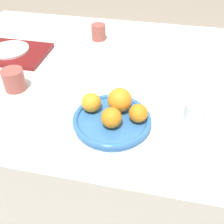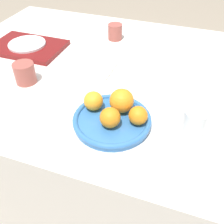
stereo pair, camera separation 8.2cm
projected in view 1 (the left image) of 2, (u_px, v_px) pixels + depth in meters
The scene contains 13 objects.
ground_plane at pixel (98, 173), 1.59m from camera, with size 12.00×12.00×0.00m, color gray.
table at pixel (95, 130), 1.35m from camera, with size 1.44×1.10×0.74m.
fruit_platter at pixel (112, 120), 0.84m from camera, with size 0.25×0.25×0.03m.
orange_0 at pixel (120, 100), 0.85m from camera, with size 0.08×0.08×0.08m.
orange_1 at pixel (111, 118), 0.80m from camera, with size 0.06×0.06×0.06m.
orange_2 at pixel (91, 103), 0.85m from camera, with size 0.06×0.06×0.06m.
orange_3 at pixel (138, 113), 0.82m from camera, with size 0.06×0.06×0.06m.
water_glass at pixel (193, 119), 0.79m from camera, with size 0.07×0.07×0.11m.
serving_tray at pixel (10, 53), 1.20m from camera, with size 0.33×0.23×0.02m.
side_plate at pixel (10, 50), 1.19m from camera, with size 0.17×0.17×0.01m.
cup_0 at pixel (14, 80), 0.97m from camera, with size 0.08×0.08×0.08m.
cup_1 at pixel (99, 32), 1.30m from camera, with size 0.07×0.07×0.08m.
napkin at pixel (88, 69), 1.10m from camera, with size 0.13×0.15×0.01m.
Camera 1 is at (0.28, -0.93, 1.32)m, focal length 42.00 mm.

